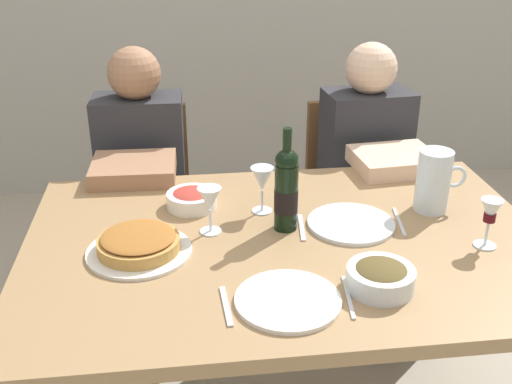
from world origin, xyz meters
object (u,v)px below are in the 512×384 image
at_px(dinner_plate_left_setting, 351,223).
at_px(dinner_plate_right_setting, 288,300).
at_px(wine_bottle, 286,189).
at_px(chair_left, 147,196).
at_px(water_pitcher, 433,184).
at_px(diner_left, 141,194).
at_px(dining_table, 287,267).
at_px(baked_tart, 139,244).
at_px(diner_right, 373,186).
at_px(chair_right, 351,189).
at_px(wine_glass_right_diner, 262,181).
at_px(olive_bowl, 381,276).
at_px(wine_glass_left_diner, 210,201).
at_px(wine_glass_centre, 490,214).
at_px(salad_bowl, 192,198).

height_order(dinner_plate_left_setting, dinner_plate_right_setting, same).
xyz_separation_m(wine_bottle, chair_left, (-0.45, 0.84, -0.39)).
height_order(water_pitcher, diner_left, diner_left).
distance_m(dining_table, baked_tart, 0.44).
bearing_deg(diner_right, chair_right, -90.85).
bearing_deg(dining_table, chair_left, 116.27).
bearing_deg(dinner_plate_right_setting, wine_glass_right_diner, 89.69).
height_order(wine_bottle, olive_bowl, wine_bottle).
bearing_deg(diner_left, dinner_plate_left_setting, 138.96).
height_order(olive_bowl, diner_left, diner_left).
distance_m(olive_bowl, diner_right, 0.96).
xyz_separation_m(diner_left, diner_right, (0.91, -0.04, 0.00)).
distance_m(water_pitcher, wine_glass_left_diner, 0.70).
distance_m(wine_glass_left_diner, diner_left, 0.69).
relative_size(water_pitcher, dinner_plate_right_setting, 0.76).
relative_size(chair_left, diner_right, 0.75).
bearing_deg(chair_right, wine_glass_centre, 91.04).
bearing_deg(wine_glass_centre, chair_left, 134.49).
xyz_separation_m(wine_glass_centre, diner_right, (-0.09, 0.74, -0.25)).
xyz_separation_m(baked_tart, olive_bowl, (0.61, -0.25, 0.01)).
xyz_separation_m(water_pitcher, diner_right, (-0.02, 0.50, -0.23)).
height_order(baked_tart, diner_left, diner_left).
bearing_deg(diner_right, chair_left, -21.72).
bearing_deg(wine_glass_centre, water_pitcher, 105.65).
relative_size(wine_glass_centre, dinner_plate_left_setting, 0.55).
distance_m(wine_glass_left_diner, wine_glass_right_diner, 0.20).
height_order(dining_table, wine_bottle, wine_bottle).
xyz_separation_m(wine_bottle, wine_glass_right_diner, (-0.05, 0.12, -0.02)).
bearing_deg(dining_table, olive_bowl, -55.24).
height_order(wine_bottle, salad_bowl, wine_bottle).
bearing_deg(dining_table, salad_bowl, 137.16).
height_order(wine_bottle, wine_glass_centre, wine_bottle).
bearing_deg(diner_left, chair_right, -165.72).
bearing_deg(dinner_plate_right_setting, diner_right, 61.41).
bearing_deg(wine_glass_right_diner, wine_bottle, -65.06).
distance_m(wine_bottle, wine_glass_left_diner, 0.22).
xyz_separation_m(wine_glass_right_diner, diner_left, (-0.41, 0.48, -0.25)).
bearing_deg(dinner_plate_right_setting, chair_left, 108.16).
bearing_deg(olive_bowl, water_pitcher, 54.29).
xyz_separation_m(water_pitcher, baked_tart, (-0.90, -0.16, -0.06)).
xyz_separation_m(wine_bottle, salad_bowl, (-0.27, 0.18, -0.10)).
bearing_deg(dining_table, diner_right, 54.05).
relative_size(dining_table, wine_glass_right_diner, 10.09).
height_order(wine_bottle, diner_left, diner_left).
bearing_deg(water_pitcher, baked_tart, -170.16).
distance_m(wine_bottle, water_pitcher, 0.48).
height_order(dinner_plate_right_setting, chair_left, chair_left).
bearing_deg(dining_table, dinner_plate_right_setting, -99.51).
relative_size(wine_glass_left_diner, dinner_plate_right_setting, 0.54).
relative_size(wine_glass_right_diner, dinner_plate_left_setting, 0.57).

